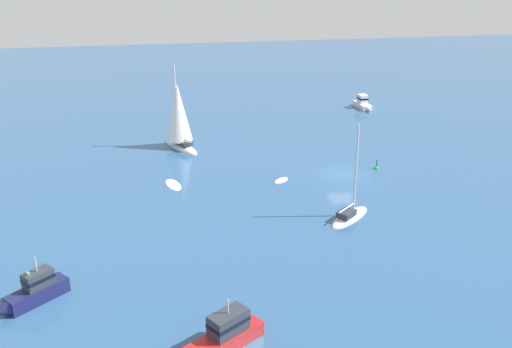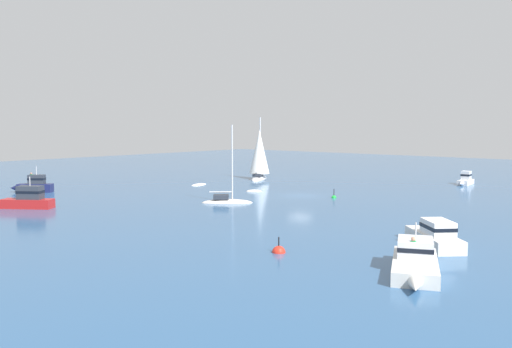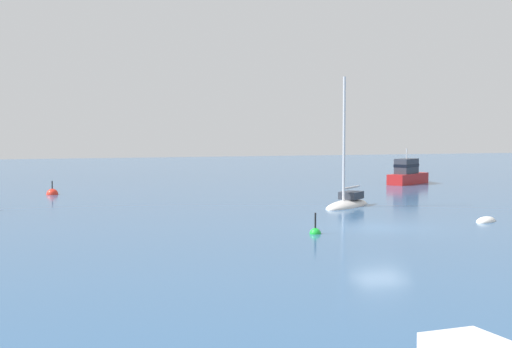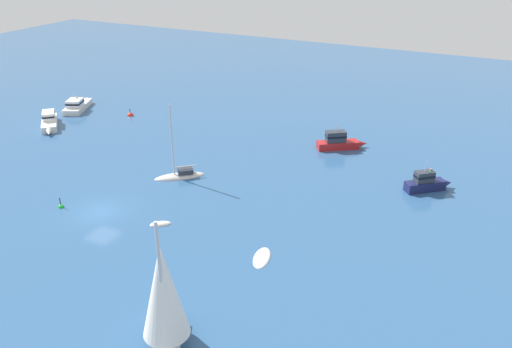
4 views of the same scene
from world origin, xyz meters
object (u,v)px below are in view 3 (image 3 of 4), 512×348
at_px(tender, 486,221).
at_px(mooring_buoy, 52,194).
at_px(motor_cruiser, 409,174).
at_px(channel_buoy, 315,233).
at_px(yacht_1, 347,203).

height_order(tender, mooring_buoy, mooring_buoy).
xyz_separation_m(motor_cruiser, channel_buoy, (-18.02, -24.65, -0.80)).
xyz_separation_m(motor_cruiser, mooring_buoy, (-28.70, -1.42, -0.81)).
bearing_deg(yacht_1, tender, 71.59).
distance_m(tender, channel_buoy, 9.99).
relative_size(motor_cruiser, yacht_1, 0.67).
height_order(motor_cruiser, mooring_buoy, motor_cruiser).
distance_m(yacht_1, mooring_buoy, 21.25).
bearing_deg(channel_buoy, tender, 8.69).
height_order(tender, motor_cruiser, motor_cruiser).
bearing_deg(channel_buoy, motor_cruiser, 53.83).
bearing_deg(motor_cruiser, yacht_1, -164.02).
bearing_deg(channel_buoy, yacht_1, 59.16).
relative_size(tender, motor_cruiser, 0.36).
bearing_deg(motor_cruiser, channel_buoy, -160.67).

